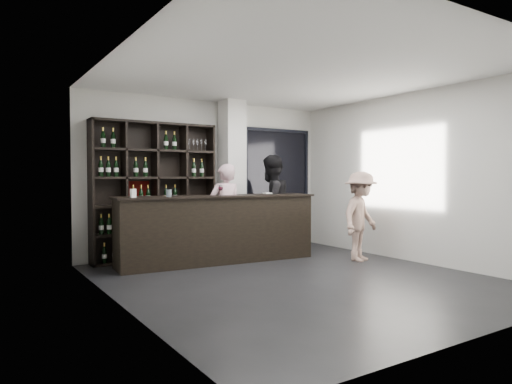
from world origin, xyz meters
TOP-DOWN VIEW (x-y plane):
  - floor at (0.00, 0.00)m, footprint 5.00×5.50m
  - wine_shelf at (-1.15, 2.57)m, footprint 2.20×0.35m
  - structural_column at (0.35, 2.47)m, footprint 0.40×0.40m
  - glass_panel at (1.55, 2.69)m, footprint 1.60×0.08m
  - tasting_counter at (-0.35, 1.73)m, footprint 3.45×0.71m
  - taster_pink at (-0.15, 1.85)m, footprint 0.61×0.40m
  - taster_black at (0.95, 2.04)m, footprint 1.06×0.91m
  - customer at (1.80, 0.53)m, footprint 1.13×0.87m
  - wine_glass at (-0.30, 1.72)m, footprint 0.08×0.08m
  - spit_cup at (-1.25, 1.67)m, footprint 0.09×0.09m
  - napkin_stack at (0.75, 1.86)m, footprint 0.15×0.15m
  - card_stand at (-1.82, 1.67)m, footprint 0.10×0.08m

SIDE VIEW (x-z plane):
  - floor at x=0.00m, z-range -0.01..0.00m
  - tasting_counter at x=-0.35m, z-range 0.00..1.14m
  - customer at x=1.80m, z-range 0.00..1.54m
  - taster_pink at x=-0.15m, z-range 0.00..1.68m
  - taster_black at x=0.95m, z-range 0.00..1.86m
  - napkin_stack at x=0.75m, z-range 1.14..1.16m
  - spit_cup at x=-1.25m, z-range 1.14..1.25m
  - wine_shelf at x=-1.15m, z-range 0.00..2.40m
  - card_stand at x=-1.82m, z-range 1.14..1.27m
  - wine_glass at x=-0.30m, z-range 1.14..1.34m
  - glass_panel at x=1.55m, z-range 0.35..2.45m
  - structural_column at x=0.35m, z-range 0.00..2.90m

